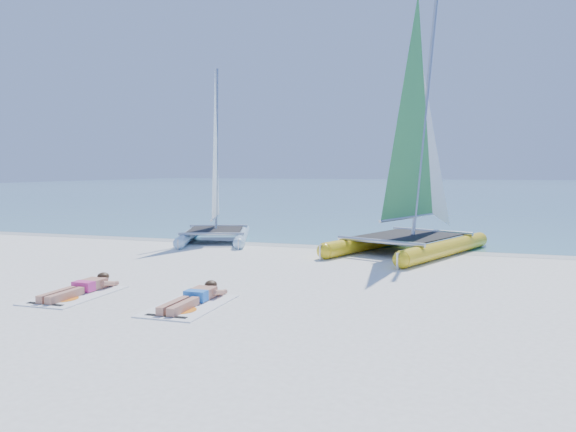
# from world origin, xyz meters

# --- Properties ---
(ground) EXTENTS (140.00, 140.00, 0.00)m
(ground) POSITION_xyz_m (0.00, 0.00, 0.00)
(ground) COLOR white
(ground) RESTS_ON ground
(sea) EXTENTS (140.00, 115.00, 0.01)m
(sea) POSITION_xyz_m (0.00, 63.00, 0.01)
(sea) COLOR #7AC6CB
(sea) RESTS_ON ground
(wet_sand_strip) EXTENTS (140.00, 1.40, 0.01)m
(wet_sand_strip) POSITION_xyz_m (0.00, 5.50, 0.00)
(wet_sand_strip) COLOR silver
(wet_sand_strip) RESTS_ON ground
(catamaran_blue) EXTENTS (3.29, 4.63, 5.73)m
(catamaran_blue) POSITION_xyz_m (-3.01, 5.55, 1.71)
(catamaran_blue) COLOR #BBE1F6
(catamaran_blue) RESTS_ON ground
(catamaran_yellow) EXTENTS (4.32, 5.89, 7.28)m
(catamaran_yellow) POSITION_xyz_m (3.24, 5.33, 2.29)
(catamaran_yellow) COLOR yellow
(catamaran_yellow) RESTS_ON ground
(towel_a) EXTENTS (1.00, 1.85, 0.02)m
(towel_a) POSITION_xyz_m (-2.05, -2.31, 0.01)
(towel_a) COLOR white
(towel_a) RESTS_ON ground
(sunbather_a) EXTENTS (0.37, 1.73, 0.26)m
(sunbather_a) POSITION_xyz_m (-2.05, -2.12, 0.12)
(sunbather_a) COLOR tan
(sunbather_a) RESTS_ON towel_a
(towel_b) EXTENTS (1.00, 1.85, 0.02)m
(towel_b) POSITION_xyz_m (0.25, -2.38, 0.01)
(towel_b) COLOR white
(towel_b) RESTS_ON ground
(sunbather_b) EXTENTS (0.37, 1.73, 0.26)m
(sunbather_b) POSITION_xyz_m (0.25, -2.18, 0.12)
(sunbather_b) COLOR tan
(sunbather_b) RESTS_ON towel_b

